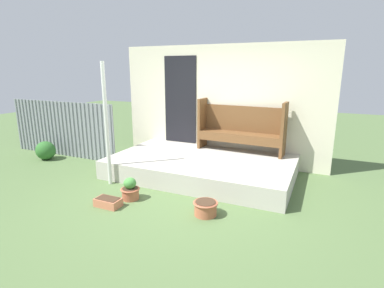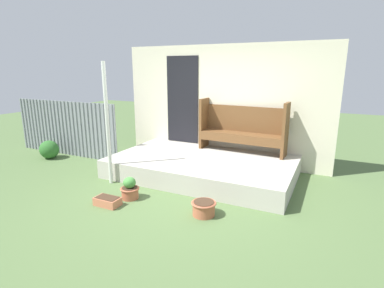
{
  "view_description": "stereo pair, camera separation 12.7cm",
  "coord_description": "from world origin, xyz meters",
  "px_view_note": "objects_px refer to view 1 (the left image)",
  "views": [
    {
      "loc": [
        2.11,
        -4.23,
        2.08
      ],
      "look_at": [
        0.03,
        0.36,
        0.81
      ],
      "focal_mm": 28.0,
      "sensor_mm": 36.0,
      "label": 1
    },
    {
      "loc": [
        2.22,
        -4.18,
        2.08
      ],
      "look_at": [
        0.03,
        0.36,
        0.81
      ],
      "focal_mm": 28.0,
      "sensor_mm": 36.0,
      "label": 2
    }
  ],
  "objects_px": {
    "shrub_by_fence": "(46,150)",
    "flower_pot_middle": "(206,208)",
    "flower_pot_left": "(130,190)",
    "support_post": "(106,125)",
    "bench": "(241,127)",
    "planter_box_rect": "(108,202)"
  },
  "relations": [
    {
      "from": "bench",
      "to": "flower_pot_middle",
      "type": "distance_m",
      "value": 2.5
    },
    {
      "from": "flower_pot_left",
      "to": "planter_box_rect",
      "type": "bearing_deg",
      "value": -113.63
    },
    {
      "from": "support_post",
      "to": "flower_pot_middle",
      "type": "xyz_separation_m",
      "value": [
        2.08,
        -0.42,
        -0.99
      ]
    },
    {
      "from": "flower_pot_left",
      "to": "flower_pot_middle",
      "type": "relative_size",
      "value": 1.0
    },
    {
      "from": "support_post",
      "to": "planter_box_rect",
      "type": "bearing_deg",
      "value": -52.74
    },
    {
      "from": "planter_box_rect",
      "to": "bench",
      "type": "bearing_deg",
      "value": 63.84
    },
    {
      "from": "support_post",
      "to": "bench",
      "type": "bearing_deg",
      "value": 45.19
    },
    {
      "from": "planter_box_rect",
      "to": "flower_pot_left",
      "type": "bearing_deg",
      "value": 66.37
    },
    {
      "from": "support_post",
      "to": "bench",
      "type": "xyz_separation_m",
      "value": [
        1.93,
        1.95,
        -0.21
      ]
    },
    {
      "from": "bench",
      "to": "support_post",
      "type": "bearing_deg",
      "value": -132.01
    },
    {
      "from": "support_post",
      "to": "shrub_by_fence",
      "type": "distance_m",
      "value": 2.62
    },
    {
      "from": "support_post",
      "to": "planter_box_rect",
      "type": "xyz_separation_m",
      "value": [
        0.59,
        -0.78,
        -1.04
      ]
    },
    {
      "from": "flower_pot_middle",
      "to": "planter_box_rect",
      "type": "height_order",
      "value": "flower_pot_middle"
    },
    {
      "from": "flower_pot_middle",
      "to": "bench",
      "type": "bearing_deg",
      "value": 93.57
    },
    {
      "from": "flower_pot_middle",
      "to": "shrub_by_fence",
      "type": "relative_size",
      "value": 0.79
    },
    {
      "from": "bench",
      "to": "planter_box_rect",
      "type": "height_order",
      "value": "bench"
    },
    {
      "from": "shrub_by_fence",
      "to": "support_post",
      "type": "bearing_deg",
      "value": -14.33
    },
    {
      "from": "support_post",
      "to": "flower_pot_left",
      "type": "distance_m",
      "value": 1.28
    },
    {
      "from": "flower_pot_left",
      "to": "planter_box_rect",
      "type": "xyz_separation_m",
      "value": [
        -0.16,
        -0.36,
        -0.09
      ]
    },
    {
      "from": "shrub_by_fence",
      "to": "flower_pot_middle",
      "type": "bearing_deg",
      "value": -13.01
    },
    {
      "from": "bench",
      "to": "planter_box_rect",
      "type": "relative_size",
      "value": 4.61
    },
    {
      "from": "flower_pot_left",
      "to": "flower_pot_middle",
      "type": "height_order",
      "value": "flower_pot_left"
    }
  ]
}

